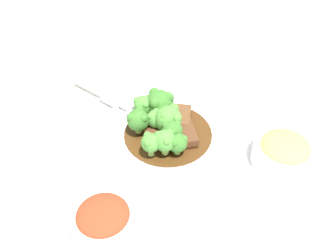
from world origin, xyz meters
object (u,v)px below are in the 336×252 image
Objects in this scene: broccoli_floret_3 at (171,118)px; broccoli_floret_7 at (151,143)px; broccoli_floret_4 at (177,143)px; broccoli_floret_1 at (159,103)px; broccoli_floret_6 at (138,120)px; side_bowl_appetizer at (284,151)px; sauce_dish at (86,92)px; beef_strip_1 at (180,116)px; broccoli_floret_0 at (156,118)px; broccoli_floret_8 at (165,140)px; main_plate at (168,136)px; beef_strip_2 at (159,137)px; serving_spoon at (133,111)px; beef_strip_0 at (187,133)px; side_bowl_kimchi at (104,220)px; broccoli_floret_5 at (144,105)px; broccoli_floret_2 at (172,131)px.

broccoli_floret_3 is 0.06m from broccoli_floret_7.
broccoli_floret_3 is 1.36× the size of broccoli_floret_4.
broccoli_floret_6 is (-0.00, -0.06, -0.00)m from broccoli_floret_1.
broccoli_floret_4 is 0.18m from side_bowl_appetizer.
broccoli_floret_3 is 0.22m from sauce_dish.
beef_strip_1 is 0.08m from broccoli_floret_4.
broccoli_floret_0 is 0.89× the size of broccoli_floret_8.
main_plate is 3.36× the size of sauce_dish.
beef_strip_2 is at bearing -99.19° from broccoli_floret_3.
side_bowl_appetizer is (0.21, 0.08, -0.02)m from broccoli_floret_0.
serving_spoon is (-0.06, 0.01, -0.02)m from broccoli_floret_0.
beef_strip_0 is at bearing -37.84° from beef_strip_1.
broccoli_floret_7 is (0.05, -0.08, -0.00)m from broccoli_floret_1.
broccoli_floret_7 is 0.22× the size of serving_spoon.
broccoli_floret_6 is 0.45× the size of side_bowl_appetizer.
broccoli_floret_4 is at bearing -6.94° from sauce_dish.
beef_strip_1 is 0.25m from side_bowl_kimchi.
broccoli_floret_6 is at bearing -150.47° from beef_strip_0.
beef_strip_1 is 0.05m from broccoli_floret_0.
side_bowl_appetizer is (0.15, 0.28, -0.00)m from side_bowl_kimchi.
beef_strip_1 is 0.31× the size of serving_spoon.
side_bowl_appetizer is at bearing 22.54° from main_plate.
broccoli_floret_1 is at bearing 44.35° from broccoli_floret_5.
main_plate is 4.62× the size of beef_strip_2.
beef_strip_1 is 1.15× the size of beef_strip_2.
broccoli_floret_4 is 0.26m from sauce_dish.
broccoli_floret_2 is at bearing -14.92° from broccoli_floret_0.
serving_spoon is at bearing 163.69° from beef_strip_2.
side_bowl_kimchi is 0.93× the size of side_bowl_appetizer.
broccoli_floret_6 is at bearing -169.39° from broccoli_floret_2.
sauce_dish is at bearing 179.80° from main_plate.
broccoli_floret_6 is 0.07m from broccoli_floret_8.
beef_strip_1 is at bearing -168.84° from side_bowl_appetizer.
broccoli_floret_4 is at bearing -34.27° from broccoli_floret_1.
broccoli_floret_7 is at bearing -137.96° from broccoli_floret_4.
beef_strip_0 reaches higher than serving_spoon.
broccoli_floret_3 is (-0.03, -0.01, 0.03)m from beef_strip_0.
beef_strip_2 is 0.07m from broccoli_floret_1.
broccoli_floret_7 is (0.01, -0.06, -0.00)m from broccoli_floret_3.
broccoli_floret_0 is at bearing -5.93° from serving_spoon.
broccoli_floret_7 is (0.05, -0.03, -0.00)m from broccoli_floret_6.
beef_strip_1 is 0.60× the size of side_bowl_appetizer.
broccoli_floret_5 is at bearing 14.81° from serving_spoon.
broccoli_floret_2 is (0.04, -0.01, 0.00)m from broccoli_floret_0.
side_bowl_appetizer is at bearing 62.48° from side_bowl_kimchi.
side_bowl_kimchi is at bearing -80.14° from broccoli_floret_3.
broccoli_floret_5 reaches higher than side_bowl_kimchi.
broccoli_floret_5 reaches higher than beef_strip_2.
sauce_dish is at bearing -169.32° from beef_strip_1.
broccoli_floret_2 reaches higher than broccoli_floret_7.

